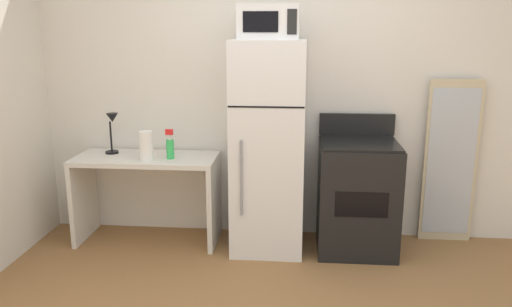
% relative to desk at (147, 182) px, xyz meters
% --- Properties ---
extents(wall_back_white, '(5.00, 0.10, 2.60)m').
position_rel_desk_xyz_m(wall_back_white, '(1.19, 0.33, 0.77)').
color(wall_back_white, silver).
rests_on(wall_back_white, ground).
extents(desk, '(1.19, 0.52, 0.75)m').
position_rel_desk_xyz_m(desk, '(0.00, 0.00, 0.00)').
color(desk, silver).
rests_on(desk, ground).
extents(desk_lamp, '(0.14, 0.12, 0.35)m').
position_rel_desk_xyz_m(desk_lamp, '(-0.30, 0.07, 0.46)').
color(desk_lamp, black).
rests_on(desk_lamp, desk).
extents(spray_bottle, '(0.06, 0.06, 0.25)m').
position_rel_desk_xyz_m(spray_bottle, '(0.23, -0.05, 0.32)').
color(spray_bottle, green).
rests_on(spray_bottle, desk).
extents(paper_towel_roll, '(0.11, 0.11, 0.24)m').
position_rel_desk_xyz_m(paper_towel_roll, '(0.04, -0.11, 0.34)').
color(paper_towel_roll, white).
rests_on(paper_towel_roll, desk).
extents(refrigerator, '(0.58, 0.63, 1.72)m').
position_rel_desk_xyz_m(refrigerator, '(1.04, -0.04, 0.33)').
color(refrigerator, white).
rests_on(refrigerator, ground).
extents(microwave, '(0.46, 0.35, 0.26)m').
position_rel_desk_xyz_m(microwave, '(1.04, -0.06, 1.32)').
color(microwave, silver).
rests_on(microwave, refrigerator).
extents(oven_range, '(0.63, 0.61, 1.10)m').
position_rel_desk_xyz_m(oven_range, '(1.77, -0.04, -0.06)').
color(oven_range, black).
rests_on(oven_range, ground).
extents(leaning_mirror, '(0.44, 0.03, 1.40)m').
position_rel_desk_xyz_m(leaning_mirror, '(2.56, 0.22, 0.17)').
color(leaning_mirror, '#C6B793').
rests_on(leaning_mirror, ground).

